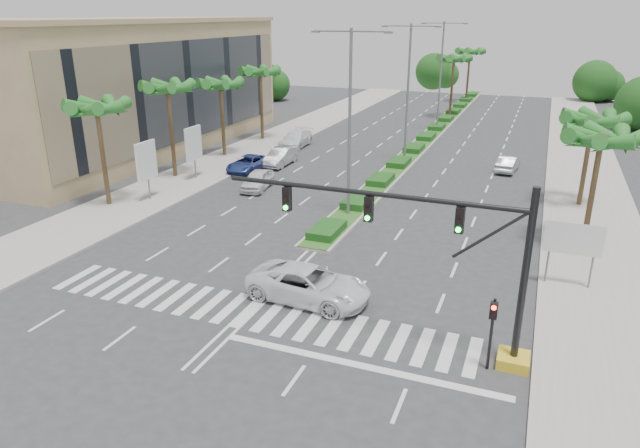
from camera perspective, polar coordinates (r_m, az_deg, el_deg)
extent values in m
plane|color=#333335|center=(26.54, -7.07, -8.71)|extent=(160.00, 160.00, 0.00)
cube|color=gray|center=(42.39, 25.46, 0.80)|extent=(6.00, 120.00, 0.15)
cube|color=gray|center=(49.90, -11.70, 5.12)|extent=(6.00, 120.00, 0.15)
cube|color=gray|center=(67.45, 11.43, 9.08)|extent=(2.20, 75.00, 0.20)
cube|color=#325D1F|center=(67.43, 11.43, 9.18)|extent=(1.80, 75.00, 0.04)
cube|color=tan|center=(59.87, -17.91, 12.85)|extent=(12.00, 36.00, 12.00)
cube|color=gold|center=(23.85, 18.75, -12.77)|extent=(1.20, 1.20, 0.45)
cylinder|color=black|center=(22.21, 19.76, -5.20)|extent=(0.28, 0.28, 7.00)
cylinder|color=black|center=(22.08, 4.92, 3.08)|extent=(12.00, 0.20, 0.20)
cylinder|color=black|center=(21.68, 16.55, -1.13)|extent=(2.53, 0.12, 2.15)
cube|color=black|center=(21.62, 13.78, 0.35)|extent=(0.32, 0.24, 1.00)
cylinder|color=#19E533|center=(21.59, 13.66, -0.56)|extent=(0.20, 0.06, 0.20)
cube|color=black|center=(22.28, 4.87, 1.49)|extent=(0.32, 0.24, 1.00)
cylinder|color=#19E533|center=(22.26, 4.74, 0.60)|extent=(0.20, 0.06, 0.20)
cube|color=black|center=(23.45, -3.35, 2.50)|extent=(0.32, 0.24, 1.00)
cylinder|color=#19E533|center=(23.43, -3.47, 1.65)|extent=(0.20, 0.06, 0.20)
cylinder|color=black|center=(22.69, 16.73, -10.55)|extent=(0.12, 0.12, 3.00)
cube|color=black|center=(22.03, 16.98, -8.28)|extent=(0.28, 0.22, 0.65)
cylinder|color=red|center=(21.83, 16.99, -8.02)|extent=(0.18, 0.05, 0.18)
cylinder|color=slate|center=(30.49, 21.85, -3.21)|extent=(0.10, 0.10, 2.80)
cylinder|color=slate|center=(30.63, 25.56, -3.67)|extent=(0.10, 0.10, 2.80)
cube|color=#0C6638|center=(30.11, 24.03, -1.35)|extent=(2.60, 0.08, 1.50)
cube|color=white|center=(30.07, 24.03, -1.38)|extent=(2.70, 0.02, 1.60)
cylinder|color=slate|center=(42.91, -16.77, 4.03)|extent=(0.12, 0.12, 2.80)
cube|color=white|center=(42.52, -16.99, 6.10)|extent=(0.18, 2.10, 2.70)
cube|color=#D8594C|center=(42.52, -16.99, 6.10)|extent=(0.12, 2.00, 2.60)
cylinder|color=slate|center=(47.59, -12.40, 5.98)|extent=(0.12, 0.12, 2.80)
cube|color=white|center=(47.23, -12.54, 7.86)|extent=(0.18, 2.10, 2.70)
cube|color=#D8594C|center=(47.23, -12.54, 7.86)|extent=(0.12, 2.00, 2.60)
cylinder|color=brown|center=(42.20, -20.87, 6.25)|extent=(0.32, 0.32, 7.00)
sphere|color=brown|center=(41.58, -21.46, 10.78)|extent=(0.70, 0.70, 0.70)
cone|color=#1E6124|center=(40.86, -20.28, 10.64)|extent=(0.90, 3.62, 1.50)
cone|color=#1E6124|center=(41.77, -19.94, 10.87)|extent=(3.39, 2.96, 1.50)
cone|color=#1E6124|center=(42.54, -20.72, 10.93)|extent=(3.73, 1.68, 1.50)
cone|color=#1E6124|center=(42.61, -22.02, 10.77)|extent=(2.38, 3.65, 1.50)
cone|color=#1E6124|center=(41.92, -22.90, 10.52)|extent=(2.38, 3.65, 1.50)
cone|color=#1E6124|center=(40.99, -22.70, 10.36)|extent=(3.73, 1.68, 1.50)
cone|color=#1E6124|center=(40.51, -21.52, 10.41)|extent=(3.39, 2.96, 1.50)
cylinder|color=brown|center=(48.22, -14.61, 8.79)|extent=(0.32, 0.32, 7.40)
sphere|color=brown|center=(47.67, -15.00, 13.03)|extent=(0.70, 0.70, 0.70)
cone|color=#1E6124|center=(47.04, -13.88, 12.91)|extent=(0.90, 3.62, 1.50)
cone|color=#1E6124|center=(47.98, -13.70, 13.06)|extent=(3.39, 2.96, 1.50)
cone|color=#1E6124|center=(48.69, -14.48, 13.09)|extent=(3.73, 1.68, 1.50)
cone|color=#1E6124|center=(48.65, -15.63, 12.98)|extent=(2.38, 3.65, 1.50)
cone|color=#1E6124|center=(47.89, -16.32, 12.81)|extent=(2.38, 3.65, 1.50)
cone|color=#1E6124|center=(46.97, -16.02, 12.71)|extent=(3.73, 1.68, 1.50)
cone|color=#1E6124|center=(46.59, -14.92, 12.75)|extent=(3.39, 2.96, 1.50)
cylinder|color=brown|center=(54.83, -9.71, 10.17)|extent=(0.32, 0.32, 6.80)
sphere|color=brown|center=(54.36, -9.92, 13.59)|extent=(0.70, 0.70, 0.70)
cone|color=#1E6124|center=(53.82, -8.88, 13.47)|extent=(0.90, 3.62, 1.50)
cone|color=#1E6124|center=(54.76, -8.81, 13.59)|extent=(3.39, 2.96, 1.50)
cone|color=#1E6124|center=(55.41, -9.55, 13.63)|extent=(3.73, 1.68, 1.50)
cone|color=#1E6124|center=(55.29, -10.56, 13.55)|extent=(2.38, 3.65, 1.50)
cone|color=#1E6124|center=(54.49, -11.10, 13.42)|extent=(2.38, 3.65, 1.50)
cone|color=#1E6124|center=(53.59, -10.74, 13.34)|extent=(3.73, 1.68, 1.50)
cone|color=#1E6124|center=(53.29, -9.75, 13.36)|extent=(3.39, 2.96, 1.50)
cylinder|color=brown|center=(61.70, -5.87, 11.65)|extent=(0.32, 0.32, 7.20)
sphere|color=brown|center=(61.27, -5.99, 14.88)|extent=(0.70, 0.70, 0.70)
cone|color=#1E6124|center=(60.79, -5.04, 14.77)|extent=(0.90, 3.62, 1.50)
cone|color=#1E6124|center=(61.74, -5.03, 14.86)|extent=(3.39, 2.96, 1.50)
cone|color=#1E6124|center=(62.34, -5.73, 14.89)|extent=(3.73, 1.68, 1.50)
cone|color=#1E6124|center=(62.16, -6.62, 14.84)|extent=(2.38, 3.65, 1.50)
cone|color=#1E6124|center=(61.32, -7.05, 14.75)|extent=(2.38, 3.65, 1.50)
cone|color=#1E6124|center=(60.45, -6.68, 14.69)|extent=(3.73, 1.68, 1.50)
cone|color=#1E6124|center=(60.21, -5.77, 14.70)|extent=(3.39, 2.96, 1.50)
cylinder|color=brown|center=(35.70, 25.55, 2.76)|extent=(0.32, 0.32, 6.50)
sphere|color=brown|center=(34.98, 26.33, 7.67)|extent=(0.70, 0.70, 0.70)
cone|color=#1E6124|center=(35.12, 28.09, 7.26)|extent=(0.90, 3.62, 1.50)
cone|color=#1E6124|center=(35.91, 27.31, 7.63)|extent=(3.39, 2.96, 1.50)
cone|color=#1E6124|center=(36.03, 25.82, 7.91)|extent=(3.73, 1.68, 1.50)
cone|color=#1E6124|center=(35.40, 24.66, 7.89)|extent=(2.38, 3.65, 1.50)
cone|color=#1E6124|center=(34.46, 24.72, 7.58)|extent=(2.38, 3.65, 1.50)
cone|color=#1E6124|center=(33.93, 26.01, 7.21)|extent=(3.73, 1.68, 1.50)
cone|color=#1E6124|center=(34.23, 27.54, 7.07)|extent=(3.39, 2.96, 1.50)
cylinder|color=brown|center=(43.46, 25.02, 5.50)|extent=(0.32, 0.32, 6.20)
sphere|color=brown|center=(42.89, 25.62, 9.37)|extent=(0.70, 0.70, 0.70)
cone|color=#1E6124|center=(43.00, 27.07, 9.03)|extent=(0.90, 3.62, 1.50)
cone|color=#1E6124|center=(43.81, 26.44, 9.30)|extent=(3.39, 2.96, 1.50)
cone|color=#1E6124|center=(43.95, 25.21, 9.51)|extent=(3.73, 1.68, 1.50)
cone|color=#1E6124|center=(43.32, 24.26, 9.52)|extent=(2.38, 3.65, 1.50)
cone|color=#1E6124|center=(42.38, 24.29, 9.31)|extent=(2.38, 3.65, 1.50)
cone|color=#1E6124|center=(41.83, 25.34, 9.04)|extent=(3.73, 1.68, 1.50)
cone|color=#1E6124|center=(42.12, 26.59, 8.91)|extent=(3.39, 2.96, 1.50)
cylinder|color=brown|center=(76.65, 13.04, 13.04)|extent=(0.32, 0.32, 7.50)
sphere|color=brown|center=(76.30, 13.26, 15.76)|extent=(0.70, 0.70, 0.70)
cone|color=#1E6124|center=(76.15, 14.10, 15.61)|extent=(0.90, 3.62, 1.50)
cone|color=#1E6124|center=(77.06, 13.88, 15.67)|extent=(3.39, 2.96, 1.50)
cone|color=#1E6124|center=(77.40, 13.20, 15.75)|extent=(3.73, 1.68, 1.50)
cone|color=#1E6124|center=(76.93, 12.56, 15.77)|extent=(2.38, 3.65, 1.50)
cone|color=#1E6124|center=(75.99, 12.43, 15.73)|extent=(2.38, 3.65, 1.50)
cone|color=#1E6124|center=(75.29, 12.93, 15.65)|extent=(3.73, 1.68, 1.50)
cone|color=#1E6124|center=(75.36, 13.68, 15.60)|extent=(3.39, 2.96, 1.50)
cylinder|color=brown|center=(91.42, 14.57, 14.03)|extent=(0.32, 0.32, 7.50)
sphere|color=brown|center=(91.13, 14.78, 16.30)|extent=(0.70, 0.70, 0.70)
cone|color=#1E6124|center=(91.00, 15.49, 16.17)|extent=(0.90, 3.62, 1.50)
cone|color=#1E6124|center=(91.90, 15.29, 16.22)|extent=(3.39, 2.96, 1.50)
cone|color=#1E6124|center=(92.23, 14.71, 16.29)|extent=(3.73, 1.68, 1.50)
cone|color=#1E6124|center=(91.74, 14.18, 16.31)|extent=(2.38, 3.65, 1.50)
cone|color=#1E6124|center=(90.79, 14.09, 16.28)|extent=(2.38, 3.65, 1.50)
cone|color=#1E6124|center=(90.10, 14.52, 16.22)|extent=(3.73, 1.68, 1.50)
cone|color=#1E6124|center=(90.20, 15.15, 16.17)|extent=(3.39, 2.96, 1.50)
cylinder|color=slate|center=(36.74, 2.97, 9.61)|extent=(0.20, 0.20, 12.00)
cylinder|color=slate|center=(36.51, 1.26, 18.73)|extent=(2.40, 0.10, 0.10)
cylinder|color=slate|center=(35.75, 5.08, 18.63)|extent=(2.40, 0.10, 0.10)
cube|color=slate|center=(36.90, -0.43, 18.68)|extent=(0.50, 0.25, 0.12)
cube|color=slate|center=(35.45, 6.87, 18.48)|extent=(0.50, 0.25, 0.12)
cylinder|color=slate|center=(51.98, 8.75, 12.57)|extent=(0.20, 0.20, 12.00)
cylinder|color=slate|center=(51.82, 7.75, 19.04)|extent=(2.40, 0.10, 0.10)
cylinder|color=slate|center=(51.28, 10.49, 18.89)|extent=(2.40, 0.10, 0.10)
cube|color=slate|center=(52.10, 6.50, 19.04)|extent=(0.50, 0.25, 0.12)
cube|color=slate|center=(51.08, 11.76, 18.75)|extent=(0.50, 0.25, 0.12)
cylinder|color=slate|center=(67.57, 11.94, 14.13)|extent=(0.20, 0.20, 12.00)
cylinder|color=slate|center=(67.44, 11.26, 19.11)|extent=(2.40, 0.10, 0.10)
cylinder|color=slate|center=(67.04, 13.38, 18.96)|extent=(2.40, 0.10, 0.10)
cube|color=slate|center=(67.66, 10.29, 19.13)|extent=(0.50, 0.25, 0.12)
cube|color=slate|center=(66.88, 14.36, 18.84)|extent=(0.50, 0.25, 0.12)
imported|color=silver|center=(44.37, -6.27, 4.40)|extent=(2.29, 4.46, 1.45)
imported|color=#AFAFB4|center=(51.38, -3.97, 6.72)|extent=(1.64, 4.61, 1.52)
imported|color=navy|center=(49.67, -7.21, 6.02)|extent=(2.35, 4.85, 1.33)
imported|color=white|center=(58.56, -2.45, 8.47)|extent=(2.46, 5.57, 1.59)
imported|color=white|center=(27.02, -1.15, -6.03)|extent=(6.09, 3.14, 1.64)
imported|color=#A5A5AA|center=(51.84, 18.29, 5.77)|extent=(1.89, 4.30, 1.37)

